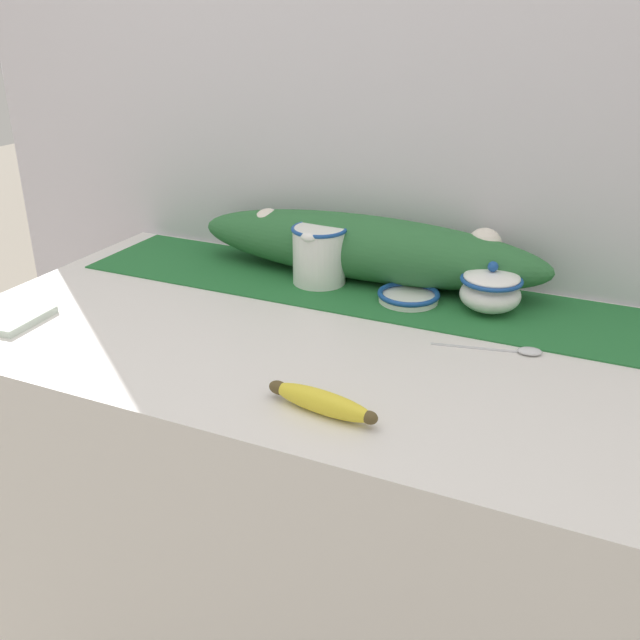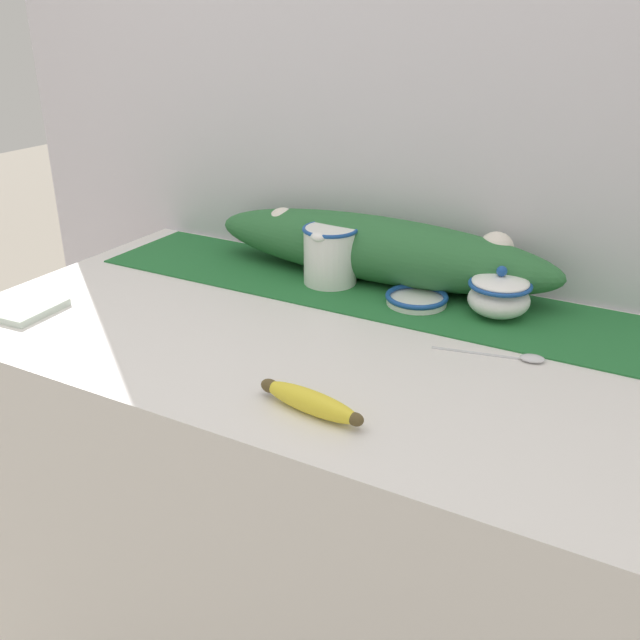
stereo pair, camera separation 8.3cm
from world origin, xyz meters
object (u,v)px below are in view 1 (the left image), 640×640
at_px(cream_pitcher, 320,253).
at_px(spoon, 522,351).
at_px(banana, 321,402).
at_px(sugar_bowl, 491,290).
at_px(napkin_stack, 7,317).
at_px(small_dish, 408,296).

xyz_separation_m(cream_pitcher, spoon, (0.45, -0.15, -0.06)).
relative_size(banana, spoon, 0.99).
distance_m(sugar_bowl, spoon, 0.18).
relative_size(banana, napkin_stack, 1.45).
bearing_deg(cream_pitcher, napkin_stack, -137.03).
xyz_separation_m(small_dish, napkin_stack, (-0.65, -0.40, -0.01)).
bearing_deg(sugar_bowl, cream_pitcher, 179.79).
distance_m(cream_pitcher, spoon, 0.48).
distance_m(sugar_bowl, napkin_stack, 0.91).
relative_size(small_dish, spoon, 0.66).
height_order(small_dish, banana, banana).
bearing_deg(cream_pitcher, spoon, -19.02).
xyz_separation_m(cream_pitcher, small_dish, (0.20, -0.02, -0.05)).
bearing_deg(banana, spoon, 54.01).
height_order(small_dish, napkin_stack, small_dish).
xyz_separation_m(cream_pitcher, banana, (0.22, -0.47, -0.05)).
distance_m(sugar_bowl, small_dish, 0.16).
bearing_deg(sugar_bowl, banana, -106.39).
distance_m(sugar_bowl, banana, 0.49).
relative_size(small_dish, napkin_stack, 0.97).
bearing_deg(small_dish, banana, -87.85).
xyz_separation_m(banana, napkin_stack, (-0.67, 0.05, -0.01)).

